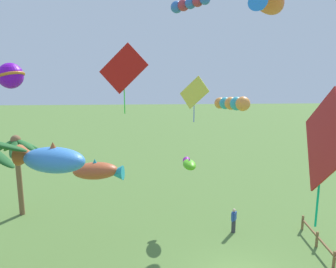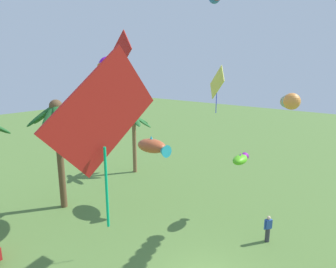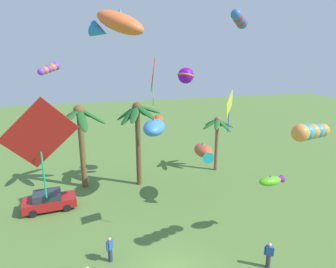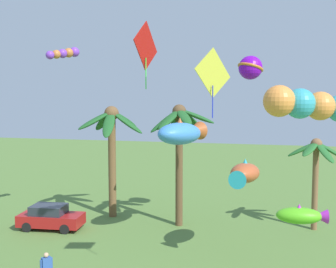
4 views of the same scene
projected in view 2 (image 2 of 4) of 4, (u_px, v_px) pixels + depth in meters
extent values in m
cylinder|color=brown|center=(134.00, 145.00, 27.75)|extent=(0.37, 0.37, 5.34)
ellipsoid|color=#236028|center=(141.00, 120.00, 27.79)|extent=(1.83, 0.76, 1.14)
ellipsoid|color=#236028|center=(133.00, 120.00, 28.00)|extent=(1.49, 1.64, 1.30)
ellipsoid|color=#236028|center=(126.00, 120.00, 27.48)|extent=(1.16, 1.85, 1.13)
ellipsoid|color=#236028|center=(128.00, 122.00, 26.51)|extent=(1.87, 0.82, 1.07)
ellipsoid|color=#236028|center=(136.00, 121.00, 26.40)|extent=(1.36, 1.90, 0.88)
ellipsoid|color=#236028|center=(142.00, 122.00, 27.13)|extent=(1.34, 1.76, 1.23)
sphere|color=brown|center=(134.00, 117.00, 27.15)|extent=(0.69, 0.69, 0.69)
cylinder|color=brown|center=(60.00, 158.00, 20.53)|extent=(0.46, 0.46, 7.29)
ellipsoid|color=#1E5623|center=(69.00, 109.00, 20.70)|extent=(2.36, 1.00, 1.11)
ellipsoid|color=#1E5623|center=(57.00, 112.00, 20.74)|extent=(1.70, 2.12, 1.53)
ellipsoid|color=#1E5623|center=(45.00, 114.00, 20.10)|extent=(1.41, 2.12, 1.64)
ellipsoid|color=#1E5623|center=(41.00, 115.00, 19.47)|extent=(2.13, 1.51, 1.61)
ellipsoid|color=#1E5623|center=(50.00, 117.00, 18.93)|extent=(2.06, 1.68, 1.62)
ellipsoid|color=#1E5623|center=(59.00, 115.00, 18.93)|extent=(1.44, 2.28, 1.36)
ellipsoid|color=#1E5623|center=(71.00, 111.00, 19.58)|extent=(1.66, 2.32, 1.11)
sphere|color=brown|center=(56.00, 106.00, 19.72)|extent=(0.87, 0.87, 0.87)
cylinder|color=#38383D|center=(267.00, 235.00, 17.01)|extent=(0.26, 0.26, 0.84)
cube|color=#2D519E|center=(268.00, 224.00, 16.85)|extent=(0.44, 0.39, 0.54)
sphere|color=beige|center=(269.00, 218.00, 16.77)|extent=(0.21, 0.21, 0.21)
cylinder|color=#2D519E|center=(265.00, 225.00, 16.79)|extent=(0.09, 0.09, 0.52)
cylinder|color=#2D519E|center=(272.00, 224.00, 16.94)|extent=(0.09, 0.09, 0.52)
sphere|color=orange|center=(292.00, 101.00, 15.58)|extent=(0.89, 0.89, 0.89)
sphere|color=teal|center=(290.00, 101.00, 16.18)|extent=(0.85, 0.85, 0.85)
sphere|color=orange|center=(289.00, 101.00, 16.77)|extent=(0.82, 0.82, 0.82)
sphere|color=teal|center=(288.00, 101.00, 17.36)|extent=(0.78, 0.78, 0.78)
sphere|color=orange|center=(287.00, 101.00, 17.96)|extent=(0.75, 0.75, 0.75)
cube|color=yellow|center=(217.00, 82.00, 15.63)|extent=(1.12, 1.48, 1.79)
cylinder|color=#1F2ED6|center=(216.00, 102.00, 15.87)|extent=(0.04, 0.04, 1.19)
ellipsoid|color=#3C84DA|center=(96.00, 127.00, 18.53)|extent=(2.85, 3.77, 1.34)
cone|color=#AA5125|center=(90.00, 122.00, 19.81)|extent=(1.41, 1.43, 1.10)
cone|color=#AA5125|center=(95.00, 118.00, 18.40)|extent=(0.88, 0.88, 0.68)
sphere|color=#740CBA|center=(108.00, 66.00, 22.24)|extent=(1.40, 1.40, 1.40)
torus|color=orange|center=(108.00, 66.00, 22.24)|extent=(2.17, 2.17, 0.61)
cube|color=red|center=(120.00, 53.00, 14.75)|extent=(0.50, 2.18, 2.20)
cylinder|color=#3BE83F|center=(121.00, 79.00, 15.03)|extent=(0.05, 0.05, 1.44)
cube|color=#B51C19|center=(103.00, 115.00, 6.67)|extent=(3.12, 0.71, 3.05)
cylinder|color=#0BB773|center=(107.00, 188.00, 7.07)|extent=(0.07, 0.07, 2.03)
ellipsoid|color=#B9512B|center=(151.00, 146.00, 20.81)|extent=(1.77, 2.94, 1.17)
cone|color=teal|center=(163.00, 151.00, 19.94)|extent=(0.99, 1.04, 0.92)
cone|color=teal|center=(151.00, 140.00, 20.71)|extent=(0.62, 0.62, 0.55)
ellipsoid|color=#53C01E|center=(240.00, 160.00, 19.04)|extent=(1.67, 0.96, 0.58)
cone|color=#BC2BC7|center=(244.00, 157.00, 19.63)|extent=(0.56, 0.56, 0.51)
cone|color=#BC2BC7|center=(240.00, 156.00, 18.99)|extent=(0.35, 0.35, 0.33)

